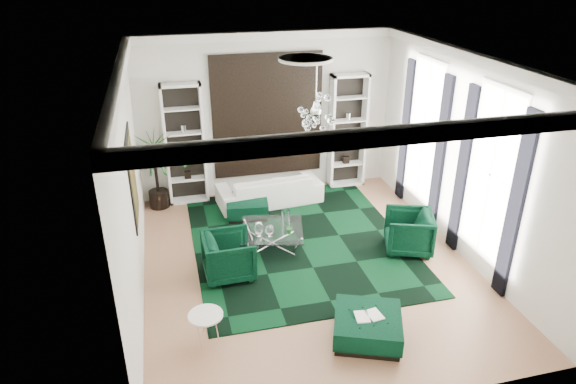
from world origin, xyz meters
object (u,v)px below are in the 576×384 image
object	(u,v)px
ottoman_front	(367,327)
palm	(154,158)
armchair_left	(229,256)
side_table	(207,329)
sofa	(269,189)
armchair_right	(408,232)
ottoman_side	(247,207)
coffee_table	(272,238)

from	to	relation	value
ottoman_front	palm	xyz separation A→B (m)	(-2.97, 5.34, 1.00)
armchair_left	palm	size ratio (longest dim) A/B	0.37
armchair_left	side_table	size ratio (longest dim) A/B	1.72
sofa	armchair_right	distance (m)	3.50
armchair_right	ottoman_side	xyz separation A→B (m)	(-2.81, 2.22, -0.21)
armchair_left	armchair_right	xyz separation A→B (m)	(3.53, 0.03, 0.00)
ottoman_front	armchair_left	bearing A→B (deg)	129.53
armchair_left	coffee_table	xyz separation A→B (m)	(0.96, 0.77, -0.20)
coffee_table	palm	xyz separation A→B (m)	(-2.14, 2.40, 0.99)
sofa	ottoman_front	bearing A→B (deg)	89.53
armchair_right	sofa	bearing A→B (deg)	-121.78
sofa	ottoman_side	distance (m)	0.81
side_table	palm	distance (m)	4.98
armchair_right	palm	xyz separation A→B (m)	(-4.71, 3.14, 0.79)
ottoman_front	side_table	xyz separation A→B (m)	(-2.38, 0.49, 0.05)
armchair_right	ottoman_side	world-z (taller)	armchair_right
sofa	armchair_left	size ratio (longest dim) A/B	2.68
ottoman_front	side_table	size ratio (longest dim) A/B	1.92
coffee_table	ottoman_side	xyz separation A→B (m)	(-0.24, 1.48, -0.01)
armchair_right	palm	world-z (taller)	palm
ottoman_front	palm	world-z (taller)	palm
coffee_table	armchair_left	bearing A→B (deg)	-141.37
side_table	palm	size ratio (longest dim) A/B	0.22
ottoman_front	side_table	distance (m)	2.43
side_table	sofa	bearing A→B (deg)	66.62
armchair_right	ottoman_front	world-z (taller)	armchair_right
ottoman_side	palm	world-z (taller)	palm
coffee_table	side_table	world-z (taller)	side_table
side_table	ottoman_front	bearing A→B (deg)	-11.70
armchair_left	ottoman_side	bearing A→B (deg)	-19.35
armchair_right	coffee_table	world-z (taller)	armchair_right
sofa	side_table	size ratio (longest dim) A/B	4.60
ottoman_side	palm	bearing A→B (deg)	154.16
armchair_left	ottoman_front	distance (m)	2.83
palm	ottoman_side	bearing A→B (deg)	-25.84
armchair_right	ottoman_side	size ratio (longest dim) A/B	0.99
palm	side_table	bearing A→B (deg)	-82.98
sofa	ottoman_side	bearing A→B (deg)	33.48
ottoman_side	ottoman_front	world-z (taller)	same
side_table	armchair_right	bearing A→B (deg)	22.57
sofa	ottoman_front	size ratio (longest dim) A/B	2.39
ottoman_side	coffee_table	bearing A→B (deg)	-80.76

